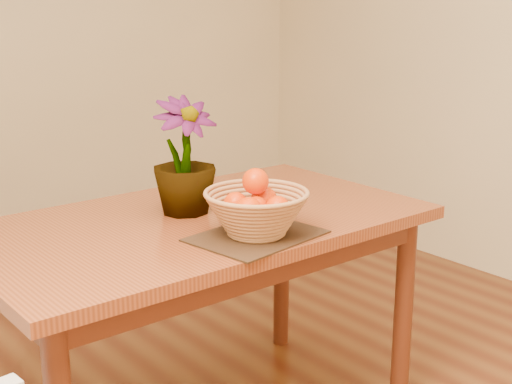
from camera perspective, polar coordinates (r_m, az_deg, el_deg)
table at (r=2.25m, az=-4.55°, el=-4.19°), size 1.40×0.80×0.75m
placemat at (r=2.03m, az=0.04°, el=-3.53°), size 0.39×0.32×0.01m
wicker_basket at (r=2.01m, az=0.04°, el=-1.83°), size 0.30×0.30×0.12m
orange_pile at (r=2.01m, az=0.02°, el=-0.71°), size 0.18×0.18×0.14m
potted_plant at (r=2.23m, az=-5.77°, el=2.87°), size 0.21×0.21×0.37m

